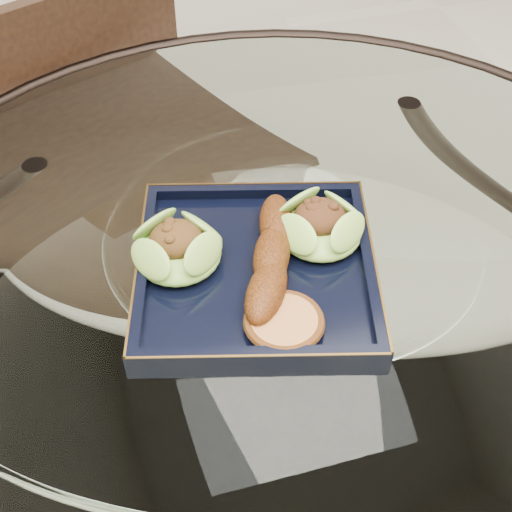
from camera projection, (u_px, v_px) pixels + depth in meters
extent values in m
cylinder|color=white|center=(290.00, 267.00, 0.85)|extent=(1.10, 1.10, 0.01)
torus|color=black|center=(290.00, 267.00, 0.85)|extent=(1.13, 1.13, 0.02)
torus|color=black|center=(278.00, 506.00, 1.30)|extent=(0.81, 0.81, 0.02)
cylinder|color=black|center=(378.00, 273.00, 1.36)|extent=(0.04, 0.04, 0.75)
cylinder|color=black|center=(84.00, 336.00, 1.26)|extent=(0.04, 0.04, 0.75)
cube|color=black|center=(160.00, 249.00, 1.34)|extent=(0.50, 0.50, 0.04)
cube|color=black|center=(93.00, 100.00, 1.26)|extent=(0.34, 0.17, 0.41)
cylinder|color=black|center=(148.00, 417.00, 1.34)|extent=(0.03, 0.03, 0.40)
cylinder|color=black|center=(278.00, 331.00, 1.48)|extent=(0.03, 0.03, 0.40)
cylinder|color=black|center=(64.00, 315.00, 1.52)|extent=(0.03, 0.03, 0.40)
cylinder|color=black|center=(188.00, 247.00, 1.66)|extent=(0.03, 0.03, 0.40)
cube|color=black|center=(256.00, 274.00, 0.82)|extent=(0.33, 0.33, 0.02)
ellipsoid|color=#54932A|center=(178.00, 250.00, 0.81)|extent=(0.11, 0.11, 0.04)
ellipsoid|color=#74AB31|center=(320.00, 227.00, 0.83)|extent=(0.11, 0.11, 0.04)
ellipsoid|color=#682D0B|center=(272.00, 256.00, 0.80)|extent=(0.11, 0.19, 0.04)
cylinder|color=#C07E40|center=(284.00, 323.00, 0.75)|extent=(0.10, 0.10, 0.01)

